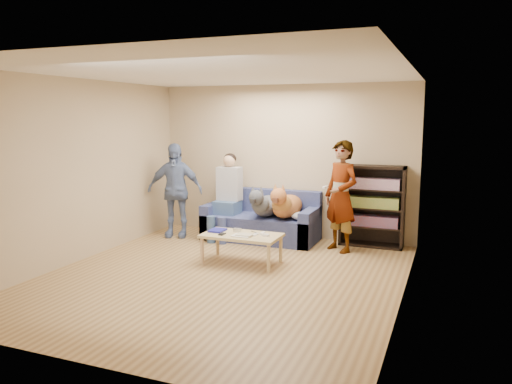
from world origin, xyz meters
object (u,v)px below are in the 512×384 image
at_px(coffee_table, 242,237).
at_px(camera_silver, 237,230).
at_px(person_standing_left, 175,190).
at_px(person_seated, 227,193).
at_px(notebook_blue, 218,230).
at_px(bookshelf, 372,204).
at_px(person_standing_right, 341,196).
at_px(dog_gray, 265,205).
at_px(sofa, 262,223).
at_px(dog_tan, 286,205).

bearing_deg(coffee_table, camera_silver, 135.00).
height_order(person_standing_left, person_seated, person_standing_left).
height_order(person_standing_left, notebook_blue, person_standing_left).
height_order(notebook_blue, bookshelf, bookshelf).
xyz_separation_m(notebook_blue, bookshelf, (1.96, 1.61, 0.25)).
bearing_deg(camera_silver, person_standing_right, 39.52).
relative_size(person_standing_left, coffee_table, 1.47).
xyz_separation_m(person_standing_right, dog_gray, (-1.27, 0.09, -0.23)).
height_order(dog_gray, coffee_table, dog_gray).
distance_m(sofa, dog_tan, 0.61).
bearing_deg(coffee_table, bookshelf, 46.68).
height_order(sofa, bookshelf, bookshelf).
bearing_deg(notebook_blue, sofa, 83.31).
bearing_deg(bookshelf, camera_silver, -137.59).
height_order(person_standing_right, notebook_blue, person_standing_right).
xyz_separation_m(person_seated, coffee_table, (0.82, -1.29, -0.40)).
height_order(person_standing_right, coffee_table, person_standing_right).
bearing_deg(dog_gray, person_seated, 177.06).
relative_size(dog_gray, dog_tan, 1.06).
distance_m(person_standing_right, camera_silver, 1.70).
bearing_deg(camera_silver, coffee_table, -45.00).
xyz_separation_m(person_standing_left, dog_gray, (1.58, 0.21, -0.18)).
relative_size(person_standing_left, dog_tan, 1.38).
height_order(person_seated, bookshelf, person_seated).
height_order(person_seated, dog_gray, person_seated).
relative_size(camera_silver, sofa, 0.06).
relative_size(notebook_blue, bookshelf, 0.20).
height_order(camera_silver, dog_tan, dog_tan).
bearing_deg(bookshelf, coffee_table, -133.32).
height_order(sofa, coffee_table, sofa).
height_order(notebook_blue, dog_gray, dog_gray).
bearing_deg(person_standing_right, notebook_blue, -109.95).
bearing_deg(coffee_table, person_standing_right, 45.41).
xyz_separation_m(sofa, coffee_table, (0.24, -1.42, 0.09)).
relative_size(sofa, dog_gray, 1.53).
distance_m(person_standing_right, notebook_blue, 1.96).
relative_size(person_standing_left, sofa, 0.85).
distance_m(dog_gray, dog_tan, 0.35).
bearing_deg(coffee_table, notebook_blue, 172.87).
xyz_separation_m(dog_tan, coffee_table, (-0.23, -1.27, -0.27)).
bearing_deg(person_seated, camera_silver, -59.06).
bearing_deg(person_standing_left, person_seated, -0.75).
bearing_deg(notebook_blue, dog_tan, 62.60).
height_order(sofa, dog_tan, dog_tan).
relative_size(camera_silver, dog_gray, 0.09).
xyz_separation_m(person_standing_right, person_standing_left, (-2.85, -0.12, -0.05)).
bearing_deg(bookshelf, person_standing_right, -130.00).
relative_size(person_seated, bookshelf, 1.13).
bearing_deg(sofa, dog_gray, -53.19).
relative_size(notebook_blue, dog_gray, 0.21).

